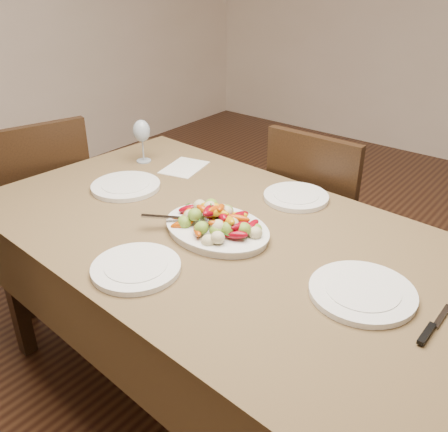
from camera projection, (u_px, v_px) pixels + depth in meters
floor at (246, 351)px, 2.26m from camera, size 6.00×6.00×0.00m
dining_table at (224, 320)px, 1.87m from camera, size 1.91×1.17×0.76m
chair_far at (326, 222)px, 2.35m from camera, size 0.42×0.42×0.95m
chair_left at (40, 208)px, 2.48m from camera, size 0.52×0.52×0.95m
serving_platter at (217, 230)px, 1.68m from camera, size 0.40×0.31×0.02m
roasted_vegetables at (217, 215)px, 1.65m from camera, size 0.32×0.23×0.09m
serving_spoon at (195, 218)px, 1.67m from camera, size 0.23×0.25×0.03m
plate_left at (126, 186)px, 2.00m from camera, size 0.27×0.27×0.02m
plate_right at (362, 292)px, 1.38m from camera, size 0.29×0.29×0.02m
plate_far at (296, 197)px, 1.91m from camera, size 0.25×0.25×0.02m
plate_near at (136, 268)px, 1.48m from camera, size 0.27×0.27×0.02m
wine_glass at (142, 140)px, 2.22m from camera, size 0.08×0.08×0.20m
menu_card at (184, 167)px, 2.20m from camera, size 0.20×0.24×0.00m
table_knife at (433, 326)px, 1.26m from camera, size 0.02×0.20×0.01m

